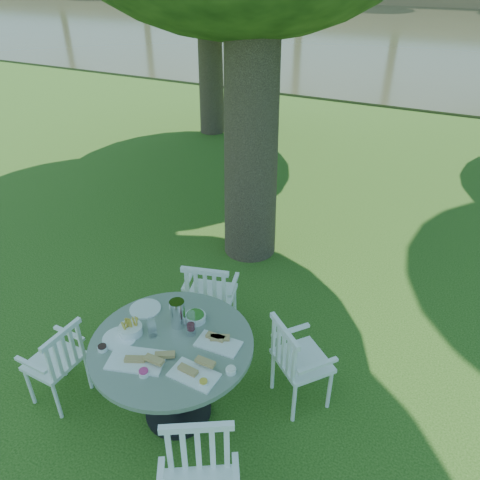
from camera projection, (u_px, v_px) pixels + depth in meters
name	position (u px, v px, depth m)	size (l,w,h in m)	color
ground	(232.00, 315.00, 5.13)	(140.00, 140.00, 0.00)	#1B400D
table	(173.00, 359.00, 3.70)	(1.27, 1.27, 0.81)	black
chair_ne	(294.00, 358.00, 3.88)	(0.60, 0.60, 0.87)	white
chair_nw	(209.00, 295.00, 4.57)	(0.55, 0.53, 0.90)	white
chair_sw	(60.00, 359.00, 3.91)	(0.40, 0.43, 0.82)	white
chair_se	(199.00, 479.00, 2.95)	(0.62, 0.61, 0.92)	white
tableware	(165.00, 331.00, 3.65)	(1.14, 0.84, 0.24)	white
river	(443.00, 35.00, 22.79)	(100.00, 28.00, 0.12)	#3C3D24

